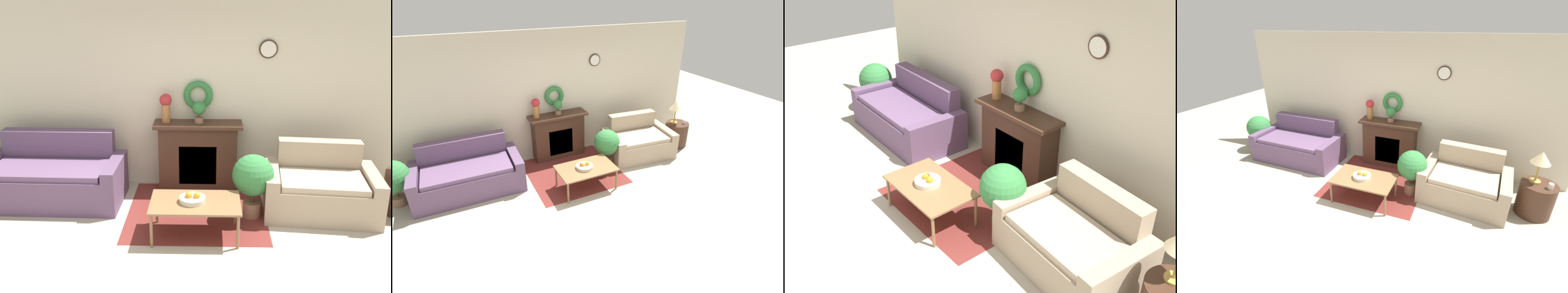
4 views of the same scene
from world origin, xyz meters
TOP-DOWN VIEW (x-y plane):
  - ground_plane at (0.00, 0.00)m, footprint 16.00×16.00m
  - floor_rug at (-0.01, 1.56)m, footprint 1.80×1.77m
  - wall_back at (0.00, 2.54)m, footprint 6.80×0.16m
  - fireplace at (-0.01, 2.34)m, footprint 1.25×0.41m
  - couch_left at (-2.00, 1.86)m, footprint 1.93×1.01m
  - loveseat_right at (1.60, 1.62)m, footprint 1.52×1.10m
  - coffee_table at (-0.01, 0.94)m, footprint 1.06×0.67m
  - fruit_bowl at (-0.05, 0.93)m, footprint 0.31×0.31m
  - side_table_by_loveseat at (2.70, 1.60)m, footprint 0.53×0.53m
  - table_lamp at (2.63, 1.66)m, footprint 0.28×0.28m
  - mug at (2.82, 1.51)m, footprint 0.07×0.07m
  - vase_on_mantel_left at (-0.47, 2.34)m, footprint 0.17×0.17m
  - potted_plant_on_mantel at (-0.00, 2.32)m, footprint 0.19×0.19m
  - potted_plant_floor_by_couch at (-3.17, 1.91)m, footprint 0.57×0.57m
  - potted_plant_floor_by_loveseat at (0.70, 1.44)m, footprint 0.53×0.53m

SIDE VIEW (x-z plane):
  - ground_plane at x=0.00m, z-range 0.00..0.00m
  - floor_rug at x=-0.01m, z-range 0.00..0.01m
  - side_table_by_loveseat at x=2.70m, z-range 0.00..0.57m
  - loveseat_right at x=1.60m, z-range -0.13..0.75m
  - couch_left at x=-2.00m, z-range -0.13..0.78m
  - coffee_table at x=-0.01m, z-range 0.18..0.62m
  - fruit_bowl at x=-0.05m, z-range 0.42..0.54m
  - fireplace at x=-0.01m, z-range 0.01..1.01m
  - potted_plant_floor_by_loveseat at x=0.70m, z-range 0.12..0.96m
  - potted_plant_floor_by_couch at x=-3.17m, z-range 0.12..0.97m
  - mug at x=2.82m, z-range 0.57..0.66m
  - table_lamp at x=2.63m, z-range 0.71..1.24m
  - potted_plant_on_mantel at x=0.00m, z-range 1.04..1.35m
  - vase_on_mantel_left at x=-0.47m, z-range 1.04..1.45m
  - wall_back at x=0.00m, z-range 0.00..2.70m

